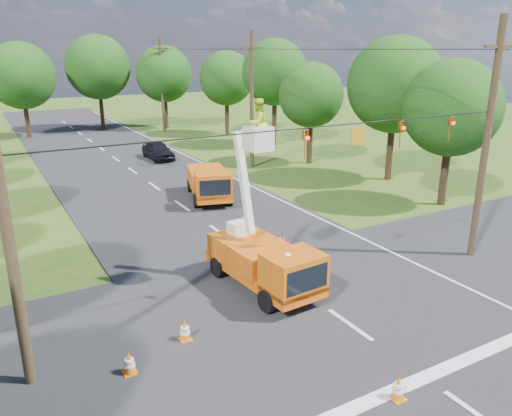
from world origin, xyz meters
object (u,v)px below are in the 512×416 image
traffic_cone_0 (398,388)px  tree_far_c (164,74)px  pole_right_near (487,141)px  pole_left (7,228)px  bucket_truck (264,251)px  pole_right_far (162,84)px  tree_far_b (98,67)px  traffic_cone_6 (248,184)px  tree_right_e (226,78)px  traffic_cone_1 (282,241)px  pole_right_mid (252,100)px  tree_right_b (395,85)px  traffic_cone_4 (129,363)px  traffic_cone_3 (185,330)px  distant_car (158,151)px  second_truck (209,182)px  traffic_cone_2 (245,220)px  tree_right_a (452,108)px  tree_right_d (275,72)px  tree_far_a (21,76)px  ground_worker (287,283)px  tree_right_c (311,95)px

traffic_cone_0 → tree_far_c: size_ratio=0.08×
pole_right_near → pole_left: 18.01m
bucket_truck → tree_far_c: tree_far_c is taller
pole_right_far → tree_far_b: bearing=137.7°
traffic_cone_6 → tree_right_e: bearing=67.1°
traffic_cone_1 → tree_far_b: tree_far_b is taller
pole_right_mid → tree_far_b: tree_far_b is taller
pole_right_near → tree_far_b: (-5.50, 45.00, 1.70)m
tree_right_b → tree_far_c: size_ratio=1.05×
bucket_truck → traffic_cone_4: bearing=-159.8°
traffic_cone_3 → tree_far_c: (14.55, 42.15, 5.70)m
bucket_truck → distant_car: bucket_truck is taller
second_truck → tree_right_b: (13.03, -1.52, 5.37)m
tree_right_e → pole_left: bearing=-123.7°
traffic_cone_2 → tree_right_a: tree_right_a is taller
bucket_truck → tree_right_d: tree_right_d is taller
traffic_cone_6 → tree_right_b: 11.87m
pole_left → tree_right_d: 36.39m
tree_right_a → pole_right_mid: bearing=109.7°
tree_right_a → tree_right_b: size_ratio=0.86×
tree_right_b → pole_right_mid: bearing=129.1°
traffic_cone_1 → tree_far_a: (-6.67, 38.17, 5.83)m
pole_right_near → tree_right_b: 13.71m
pole_right_mid → pole_left: pole_right_mid is taller
ground_worker → tree_right_c: tree_right_c is taller
tree_far_a → pole_right_mid: bearing=-59.6°
ground_worker → traffic_cone_3: size_ratio=2.72×
traffic_cone_6 → tree_far_b: 31.28m
pole_right_mid → pole_right_far: bearing=90.0°
traffic_cone_4 → tree_far_a: size_ratio=0.07×
tree_right_a → tree_right_b: bearing=76.0°
pole_left → traffic_cone_2: bearing=36.6°
tree_right_c → distant_car: bearing=144.4°
traffic_cone_2 → tree_far_c: (7.95, 33.78, 5.70)m
pole_left → tree_far_b: (12.50, 45.00, 2.31)m
traffic_cone_4 → tree_right_a: size_ratio=0.09×
traffic_cone_4 → tree_right_c: 28.86m
second_truck → tree_right_b: size_ratio=0.60×
traffic_cone_4 → traffic_cone_0: bearing=-38.0°
ground_worker → tree_right_b: bearing=18.1°
bucket_truck → pole_right_mid: pole_right_mid is taller
second_truck → tree_right_d: bearing=62.7°
traffic_cone_0 → tree_far_b: 51.05m
bucket_truck → tree_far_b: tree_far_b is taller
traffic_cone_6 → tree_right_d: bearing=52.3°
ground_worker → tree_right_d: tree_right_d is taller
tree_far_a → tree_right_c: bearing=-52.8°
distant_car → tree_far_b: bearing=89.8°
traffic_cone_1 → tree_right_e: (12.13, 30.17, 5.45)m
tree_right_b → second_truck: bearing=173.3°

